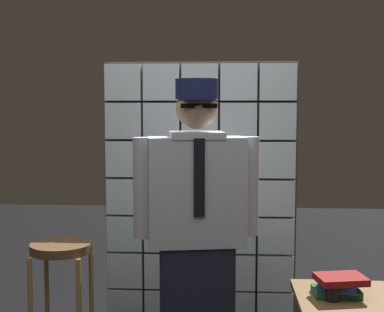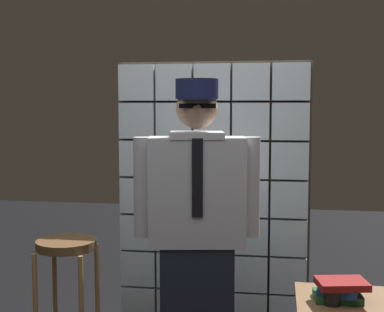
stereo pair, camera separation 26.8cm
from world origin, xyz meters
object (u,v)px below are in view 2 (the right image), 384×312
at_px(bar_stool, 67,275).
at_px(coffee_mug, 333,296).
at_px(standing_person, 197,232).
at_px(book_stack, 339,290).

xyz_separation_m(bar_stool, coffee_mug, (1.46, -0.17, 0.02)).
bearing_deg(bar_stool, standing_person, -3.71).
relative_size(standing_person, book_stack, 6.13).
bearing_deg(coffee_mug, standing_person, 169.95).
bearing_deg(book_stack, bar_stool, 175.61).
height_order(book_stack, coffee_mug, book_stack).
bearing_deg(coffee_mug, book_stack, 58.54).
distance_m(bar_stool, coffee_mug, 1.47).
xyz_separation_m(bar_stool, book_stack, (1.50, -0.11, 0.03)).
bearing_deg(bar_stool, book_stack, -4.39).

